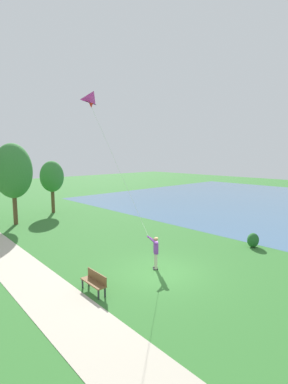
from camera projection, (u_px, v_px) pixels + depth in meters
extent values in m
plane|color=#33702D|center=(159.00, 272.00, 14.67)|extent=(120.00, 120.00, 0.00)
cube|color=#476B8E|center=(281.00, 203.00, 35.20)|extent=(36.00, 44.00, 0.01)
cube|color=#B7AD99|center=(44.00, 291.00, 12.58)|extent=(3.59, 32.07, 0.02)
cube|color=#232328|center=(156.00, 269.00, 14.94)|extent=(0.26, 0.24, 0.06)
cylinder|color=beige|center=(156.00, 261.00, 14.88)|extent=(0.14, 0.14, 0.82)
cube|color=#232328|center=(155.00, 267.00, 15.17)|extent=(0.26, 0.24, 0.06)
cylinder|color=beige|center=(155.00, 260.00, 15.12)|extent=(0.14, 0.14, 0.82)
cube|color=#753899|center=(156.00, 248.00, 14.91)|extent=(0.42, 0.45, 0.60)
sphere|color=#996B4C|center=(156.00, 239.00, 14.85)|extent=(0.22, 0.22, 0.22)
ellipsoid|color=tan|center=(156.00, 238.00, 14.84)|extent=(0.32, 0.32, 0.13)
cylinder|color=#753899|center=(152.00, 240.00, 14.74)|extent=(0.30, 0.55, 0.43)
cylinder|color=#753899|center=(151.00, 239.00, 14.92)|extent=(0.56, 0.18, 0.43)
sphere|color=#996B4C|center=(149.00, 237.00, 14.80)|extent=(0.10, 0.10, 0.10)
pyramid|color=#E02D9E|center=(94.00, 97.00, 13.60)|extent=(1.15, 0.86, 0.55)
cone|color=red|center=(91.00, 105.00, 13.69)|extent=(0.27, 0.27, 0.22)
cylinder|color=black|center=(91.00, 103.00, 13.68)|extent=(0.93, 0.54, 0.02)
cylinder|color=silver|center=(121.00, 174.00, 14.25)|extent=(2.20, 1.75, 6.54)
cube|color=brown|center=(93.00, 283.00, 12.44)|extent=(0.50, 1.52, 0.05)
cube|color=brown|center=(97.00, 276.00, 12.54)|extent=(0.10, 1.50, 0.40)
cube|color=#2D2D33|center=(98.00, 294.00, 11.87)|extent=(0.06, 0.06, 0.45)
cube|color=#2D2D33|center=(105.00, 292.00, 12.08)|extent=(0.06, 0.06, 0.45)
cube|color=#2D2D33|center=(83.00, 283.00, 12.87)|extent=(0.06, 0.06, 0.45)
cube|color=#2D2D33|center=(89.00, 281.00, 13.08)|extent=(0.06, 0.06, 0.45)
cylinder|color=brown|center=(15.00, 207.00, 24.45)|extent=(0.35, 0.35, 2.98)
ellipsoid|color=#387F38|center=(13.00, 171.00, 24.03)|extent=(3.12, 3.29, 4.64)
cylinder|color=brown|center=(53.00, 200.00, 29.40)|extent=(0.35, 0.35, 2.64)
ellipsoid|color=#387F38|center=(52.00, 176.00, 29.08)|extent=(2.40, 2.24, 3.16)
ellipsoid|color=#236028|center=(253.00, 240.00, 18.54)|extent=(0.86, 0.70, 0.92)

